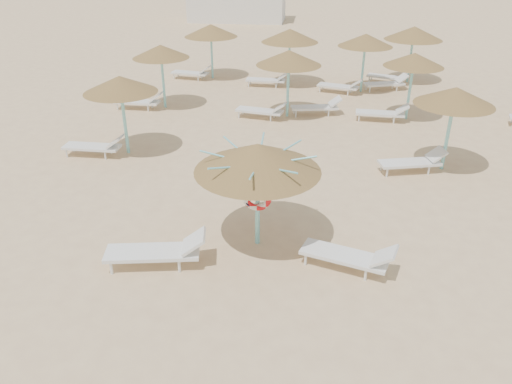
# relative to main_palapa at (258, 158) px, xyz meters

# --- Properties ---
(ground) EXTENTS (120.00, 120.00, 0.00)m
(ground) POSITION_rel_main_palapa_xyz_m (0.14, -0.39, -2.24)
(ground) COLOR #D7B583
(ground) RESTS_ON ground
(main_palapa) EXTENTS (2.88, 2.88, 2.58)m
(main_palapa) POSITION_rel_main_palapa_xyz_m (0.00, 0.00, 0.00)
(main_palapa) COLOR #7ED6DA
(main_palapa) RESTS_ON ground
(lounger_main_a) EXTENTS (2.33, 1.05, 0.82)m
(lounger_main_a) POSITION_rel_main_palapa_xyz_m (-2.07, -1.18, -1.85)
(lounger_main_a) COLOR silver
(lounger_main_a) RESTS_ON ground
(lounger_main_b) EXTENTS (2.16, 1.21, 0.75)m
(lounger_main_b) POSITION_rel_main_palapa_xyz_m (2.17, -0.82, -1.88)
(lounger_main_b) COLOR silver
(lounger_main_b) RESTS_ON ground
(palapa_field) EXTENTS (19.44, 13.61, 2.71)m
(palapa_field) POSITION_rel_main_palapa_xyz_m (2.65, 10.68, 0.07)
(palapa_field) COLOR #7ED6DA
(palapa_field) RESTS_ON ground
(service_hut) EXTENTS (8.40, 4.40, 3.25)m
(service_hut) POSITION_rel_main_palapa_xyz_m (-5.86, 34.61, -0.60)
(service_hut) COLOR silver
(service_hut) RESTS_ON ground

